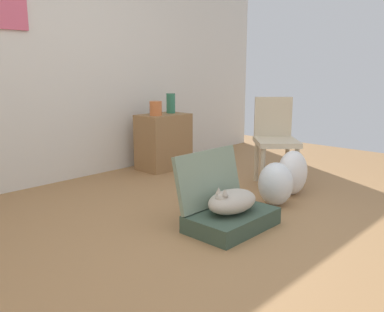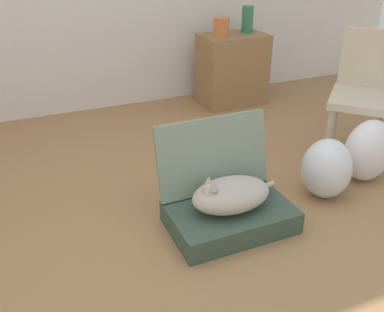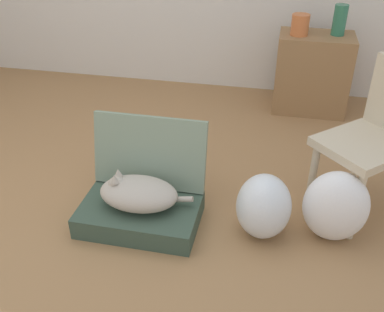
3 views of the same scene
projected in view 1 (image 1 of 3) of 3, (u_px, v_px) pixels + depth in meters
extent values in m
plane|color=#9E7247|center=(227.00, 238.00, 2.83)|extent=(7.68, 7.68, 0.00)
cube|color=silver|center=(53.00, 55.00, 4.08)|extent=(6.40, 0.12, 2.60)
cube|color=#DA5771|center=(11.00, 3.00, 3.65)|extent=(0.28, 0.02, 0.47)
cube|color=#384C3D|center=(232.00, 220.00, 3.00)|extent=(0.66, 0.43, 0.13)
cube|color=gray|center=(209.00, 178.00, 3.10)|extent=(0.66, 0.13, 0.43)
ellipsoid|color=#B2A899|center=(232.00, 201.00, 2.97)|extent=(0.44, 0.28, 0.16)
sphere|color=#B2A899|center=(222.00, 200.00, 2.88)|extent=(0.11, 0.11, 0.11)
cone|color=#B2A899|center=(225.00, 192.00, 2.85)|extent=(0.05, 0.05, 0.05)
cone|color=#B2A899|center=(219.00, 191.00, 2.88)|extent=(0.05, 0.05, 0.05)
cylinder|color=#B2A899|center=(243.00, 199.00, 3.15)|extent=(0.20, 0.03, 0.07)
ellipsoid|color=silver|center=(276.00, 184.00, 3.50)|extent=(0.30, 0.30, 0.38)
ellipsoid|color=white|center=(292.00, 173.00, 3.80)|extent=(0.34, 0.25, 0.42)
cube|color=olive|center=(164.00, 141.00, 4.80)|extent=(0.59, 0.39, 0.64)
cylinder|color=#CC6B38|center=(156.00, 108.00, 4.58)|extent=(0.14, 0.14, 0.16)
cylinder|color=#2D7051|center=(171.00, 103.00, 4.83)|extent=(0.10, 0.10, 0.23)
cylinder|color=beige|center=(263.00, 170.00, 3.88)|extent=(0.04, 0.04, 0.43)
cylinder|color=beige|center=(296.00, 170.00, 3.88)|extent=(0.04, 0.04, 0.43)
cylinder|color=beige|center=(256.00, 161.00, 4.25)|extent=(0.04, 0.04, 0.43)
cylinder|color=beige|center=(287.00, 161.00, 4.26)|extent=(0.04, 0.04, 0.43)
cube|color=beige|center=(276.00, 142.00, 4.02)|extent=(0.62, 0.62, 0.05)
cube|color=beige|center=(273.00, 117.00, 4.18)|extent=(0.29, 0.30, 0.40)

